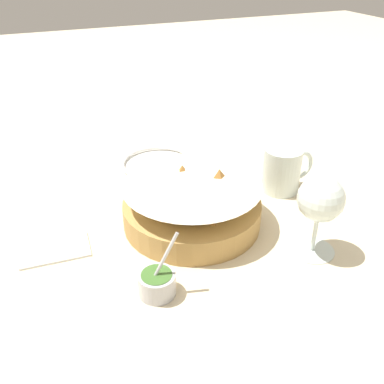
{
  "coord_description": "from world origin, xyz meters",
  "views": [
    {
      "loc": [
        -0.29,
        -0.64,
        0.46
      ],
      "look_at": [
        -0.04,
        -0.03,
        0.07
      ],
      "focal_mm": 40.0,
      "sensor_mm": 36.0,
      "label": 1
    }
  ],
  "objects": [
    {
      "name": "ground_plane",
      "position": [
        0.0,
        0.0,
        0.0
      ],
      "size": [
        4.0,
        4.0,
        0.0
      ],
      "primitive_type": "plane",
      "color": "beige"
    },
    {
      "name": "food_basket",
      "position": [
        -0.04,
        -0.03,
        0.04
      ],
      "size": [
        0.25,
        0.25,
        0.1
      ],
      "color": "#B2894C",
      "rests_on": "ground_plane"
    },
    {
      "name": "sauce_cup",
      "position": [
        -0.16,
        -0.18,
        0.02
      ],
      "size": [
        0.06,
        0.06,
        0.1
      ],
      "color": "#B7B7BC",
      "rests_on": "ground_plane"
    },
    {
      "name": "wine_glass",
      "position": [
        0.12,
        -0.18,
        0.1
      ],
      "size": [
        0.08,
        0.08,
        0.14
      ],
      "color": "silver",
      "rests_on": "ground_plane"
    },
    {
      "name": "beer_mug",
      "position": [
        0.18,
        0.01,
        0.04
      ],
      "size": [
        0.12,
        0.08,
        0.09
      ],
      "color": "silver",
      "rests_on": "ground_plane"
    },
    {
      "name": "side_plate",
      "position": [
        -0.02,
        0.21,
        0.01
      ],
      "size": [
        0.18,
        0.18,
        0.01
      ],
      "color": "white",
      "rests_on": "ground_plane"
    },
    {
      "name": "napkin",
      "position": [
        -0.29,
        -0.02,
        0.0
      ],
      "size": [
        0.12,
        0.08,
        0.01
      ],
      "color": "white",
      "rests_on": "ground_plane"
    }
  ]
}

